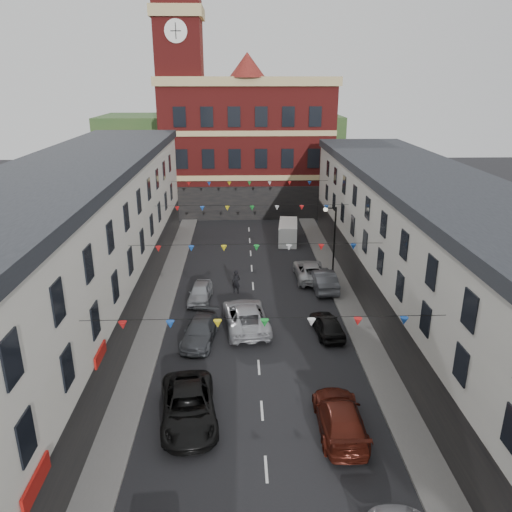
{
  "coord_description": "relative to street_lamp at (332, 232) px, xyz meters",
  "views": [
    {
      "loc": [
        -1.01,
        -25.01,
        15.78
      ],
      "look_at": [
        0.07,
        6.88,
        4.4
      ],
      "focal_mm": 35.0,
      "sensor_mm": 36.0,
      "label": 1
    }
  ],
  "objects": [
    {
      "name": "ground",
      "position": [
        -6.55,
        -14.0,
        -3.9
      ],
      "size": [
        160.0,
        160.0,
        0.0
      ],
      "primitive_type": "plane",
      "color": "black",
      "rests_on": "ground"
    },
    {
      "name": "pavement_left",
      "position": [
        -13.45,
        -12.0,
        -3.83
      ],
      "size": [
        1.8,
        64.0,
        0.15
      ],
      "primitive_type": "cube",
      "color": "#605E5B",
      "rests_on": "ground"
    },
    {
      "name": "pavement_right",
      "position": [
        0.35,
        -12.0,
        -3.83
      ],
      "size": [
        1.8,
        64.0,
        0.15
      ],
      "primitive_type": "cube",
      "color": "#605E5B",
      "rests_on": "ground"
    },
    {
      "name": "terrace_left",
      "position": [
        -18.33,
        -13.0,
        1.44
      ],
      "size": [
        8.4,
        56.0,
        10.7
      ],
      "color": "silver",
      "rests_on": "ground"
    },
    {
      "name": "terrace_right",
      "position": [
        5.23,
        -13.0,
        0.95
      ],
      "size": [
        8.4,
        56.0,
        9.7
      ],
      "color": "beige",
      "rests_on": "ground"
    },
    {
      "name": "civic_building",
      "position": [
        -6.55,
        23.95,
        4.23
      ],
      "size": [
        20.6,
        13.3,
        18.5
      ],
      "color": "maroon",
      "rests_on": "ground"
    },
    {
      "name": "clock_tower",
      "position": [
        -14.05,
        21.0,
        11.03
      ],
      "size": [
        5.6,
        5.6,
        30.0
      ],
      "color": "maroon",
      "rests_on": "ground"
    },
    {
      "name": "distant_hill",
      "position": [
        -10.55,
        48.0,
        1.1
      ],
      "size": [
        40.0,
        14.0,
        10.0
      ],
      "primitive_type": "cube",
      "color": "#2A4D24",
      "rests_on": "ground"
    },
    {
      "name": "street_lamp",
      "position": [
        0.0,
        0.0,
        0.0
      ],
      "size": [
        1.1,
        0.36,
        6.0
      ],
      "color": "black",
      "rests_on": "ground"
    },
    {
      "name": "car_left_c",
      "position": [
        -10.15,
        -18.62,
        -3.11
      ],
      "size": [
        3.31,
        5.97,
        1.58
      ],
      "primitive_type": "imported",
      "rotation": [
        0.0,
        0.0,
        0.12
      ],
      "color": "black",
      "rests_on": "ground"
    },
    {
      "name": "car_left_d",
      "position": [
        -10.15,
        -10.72,
        -3.22
      ],
      "size": [
        2.52,
        4.92,
        1.37
      ],
      "primitive_type": "imported",
      "rotation": [
        0.0,
        0.0,
        -0.13
      ],
      "color": "#3B3E43",
      "rests_on": "ground"
    },
    {
      "name": "car_left_e",
      "position": [
        -10.58,
        -4.6,
        -3.24
      ],
      "size": [
        1.89,
        4.03,
        1.33
      ],
      "primitive_type": "imported",
      "rotation": [
        0.0,
        0.0,
        -0.08
      ],
      "color": "#9A9DA2",
      "rests_on": "ground"
    },
    {
      "name": "car_right_c",
      "position": [
        -2.95,
        -19.62,
        -3.15
      ],
      "size": [
        2.17,
        5.24,
        1.51
      ],
      "primitive_type": "imported",
      "rotation": [
        0.0,
        0.0,
        3.13
      ],
      "color": "#4E180F",
      "rests_on": "ground"
    },
    {
      "name": "car_right_d",
      "position": [
        -1.94,
        -10.13,
        -3.22
      ],
      "size": [
        2.06,
        4.19,
        1.37
      ],
      "primitive_type": "imported",
      "rotation": [
        0.0,
        0.0,
        3.25
      ],
      "color": "black",
      "rests_on": "ground"
    },
    {
      "name": "car_right_e",
      "position": [
        -1.05,
        -2.67,
        -3.11
      ],
      "size": [
        1.99,
        4.9,
        1.58
      ],
      "primitive_type": "imported",
      "rotation": [
        0.0,
        0.0,
        3.21
      ],
      "color": "#4F5156",
      "rests_on": "ground"
    },
    {
      "name": "car_right_f",
      "position": [
        -1.78,
        -0.54,
        -3.18
      ],
      "size": [
        2.46,
        5.22,
        1.44
      ],
      "primitive_type": "imported",
      "rotation": [
        0.0,
        0.0,
        3.15
      ],
      "color": "#B6B7BB",
      "rests_on": "ground"
    },
    {
      "name": "moving_car",
      "position": [
        -7.23,
        -9.01,
        -3.08
      ],
      "size": [
        3.45,
        6.24,
        1.65
      ],
      "primitive_type": "imported",
      "rotation": [
        0.0,
        0.0,
        3.26
      ],
      "color": "#ADAFB5",
      "rests_on": "ground"
    },
    {
      "name": "white_van",
      "position": [
        -2.65,
        9.47,
        -2.87
      ],
      "size": [
        2.3,
        4.84,
        2.07
      ],
      "primitive_type": "cube",
      "rotation": [
        0.0,
        0.0,
        -0.11
      ],
      "color": "white",
      "rests_on": "ground"
    },
    {
      "name": "pedestrian",
      "position": [
        -7.9,
        -3.28,
        -2.98
      ],
      "size": [
        0.79,
        0.67,
        1.84
      ],
      "primitive_type": "imported",
      "rotation": [
        0.0,
        0.0,
        -0.4
      ],
      "color": "black",
      "rests_on": "ground"
    }
  ]
}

